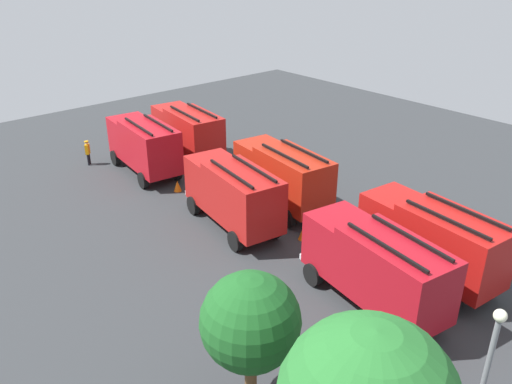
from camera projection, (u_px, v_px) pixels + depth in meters
name	position (u px, v px, depth m)	size (l,w,h in m)	color
ground_plane	(256.00, 213.00, 31.07)	(56.92, 56.92, 0.00)	#2D3033
fire_truck_0	(431.00, 238.00, 24.21)	(7.43, 3.41, 3.88)	#A61512
fire_truck_1	(282.00, 174.00, 31.00)	(7.46, 3.53, 3.88)	#A42010
fire_truck_2	(187.00, 130.00, 38.33)	(7.44, 3.45, 3.88)	#AA1815
fire_truck_3	(375.00, 264.00, 22.17)	(7.49, 3.66, 3.88)	maroon
fire_truck_4	(233.00, 192.00, 28.68)	(7.48, 3.62, 3.88)	#A51715
fire_truck_5	(144.00, 144.00, 35.70)	(7.42, 3.37, 3.88)	#AC111A
firefighter_0	(364.00, 254.00, 25.20)	(0.45, 0.30, 1.68)	black
firefighter_1	(88.00, 151.00, 37.55)	(0.47, 0.46, 1.81)	black
tree_1	(250.00, 322.00, 16.75)	(3.33, 3.33, 5.16)	brown
traffic_cone_0	(470.00, 260.00, 25.90)	(0.42, 0.42, 0.59)	#F2600C
traffic_cone_1	(303.00, 234.00, 28.15)	(0.48, 0.48, 0.68)	#F2600C
traffic_cone_2	(178.00, 186.00, 33.73)	(0.51, 0.51, 0.73)	#F2600C
lamppost	(484.00, 379.00, 14.52)	(0.36, 0.36, 5.87)	slate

